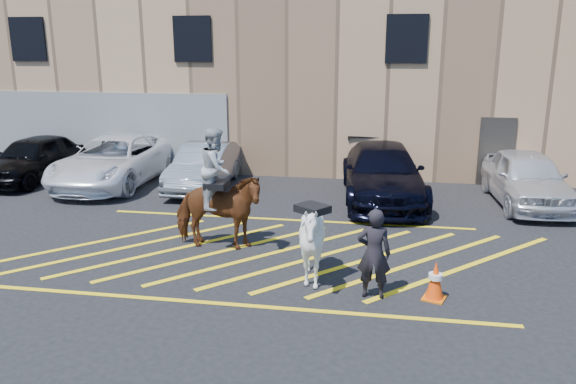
% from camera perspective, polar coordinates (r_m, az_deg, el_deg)
% --- Properties ---
extents(ground, '(90.00, 90.00, 0.00)m').
position_cam_1_polar(ground, '(12.65, -1.72, -5.86)').
color(ground, black).
rests_on(ground, ground).
extents(car_black_suv, '(2.03, 4.51, 1.50)m').
position_cam_1_polar(car_black_suv, '(20.61, -24.39, 3.15)').
color(car_black_suv, black).
rests_on(car_black_suv, ground).
extents(car_white_pickup, '(2.59, 5.56, 1.54)m').
position_cam_1_polar(car_white_pickup, '(19.13, -17.19, 3.06)').
color(car_white_pickup, white).
rests_on(car_white_pickup, ground).
extents(car_silver_sedan, '(1.51, 4.23, 1.39)m').
position_cam_1_polar(car_silver_sedan, '(17.98, -8.46, 2.59)').
color(car_silver_sedan, gray).
rests_on(car_silver_sedan, ground).
extents(car_blue_suv, '(2.74, 5.66, 1.59)m').
position_cam_1_polar(car_blue_suv, '(16.65, 9.56, 1.91)').
color(car_blue_suv, black).
rests_on(car_blue_suv, ground).
extents(car_white_suv, '(2.03, 4.58, 1.53)m').
position_cam_1_polar(car_white_suv, '(17.31, 23.07, 1.31)').
color(car_white_suv, silver).
rests_on(car_white_suv, ground).
extents(handler, '(0.62, 0.42, 1.68)m').
position_cam_1_polar(handler, '(10.22, 8.72, -6.20)').
color(handler, black).
rests_on(handler, ground).
extents(warehouse, '(32.42, 10.20, 7.30)m').
position_cam_1_polar(warehouse, '(23.72, 3.89, 12.89)').
color(warehouse, tan).
rests_on(warehouse, ground).
extents(hatching_zone, '(12.60, 5.12, 0.01)m').
position_cam_1_polar(hatching_zone, '(12.37, -1.98, -6.32)').
color(hatching_zone, yellow).
rests_on(hatching_zone, ground).
extents(mounted_bay, '(2.07, 0.95, 2.74)m').
position_cam_1_polar(mounted_bay, '(12.47, -7.19, -0.94)').
color(mounted_bay, brown).
rests_on(mounted_bay, ground).
extents(saddled_white, '(1.99, 2.03, 1.68)m').
position_cam_1_polar(saddled_white, '(10.68, 2.46, -5.04)').
color(saddled_white, silver).
rests_on(saddled_white, ground).
extents(traffic_cone, '(0.48, 0.48, 0.73)m').
position_cam_1_polar(traffic_cone, '(10.53, 14.73, -8.66)').
color(traffic_cone, orange).
rests_on(traffic_cone, ground).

